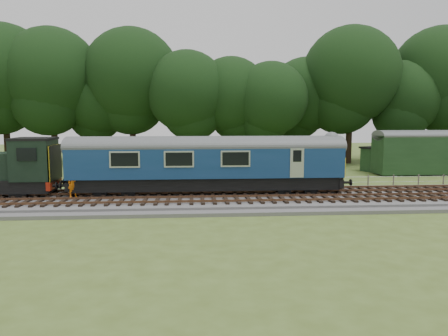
{
  "coord_description": "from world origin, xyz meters",
  "views": [
    {
      "loc": [
        -3.43,
        -27.63,
        5.47
      ],
      "look_at": [
        -1.3,
        1.4,
        2.0
      ],
      "focal_mm": 35.0,
      "sensor_mm": 36.0,
      "label": 1
    }
  ],
  "objects": [
    {
      "name": "track_north",
      "position": [
        0.0,
        1.4,
        0.42
      ],
      "size": [
        67.2,
        2.4,
        0.21
      ],
      "color": "black",
      "rests_on": "ballast"
    },
    {
      "name": "fence",
      "position": [
        0.0,
        4.5,
        0.0
      ],
      "size": [
        64.0,
        0.12,
        1.0
      ],
      "primitive_type": null,
      "color": "#6B6054",
      "rests_on": "ground"
    },
    {
      "name": "track_south",
      "position": [
        0.0,
        -1.6,
        0.42
      ],
      "size": [
        67.2,
        2.4,
        0.21
      ],
      "color": "black",
      "rests_on": "ballast"
    },
    {
      "name": "dmu_railcar",
      "position": [
        -2.46,
        1.4,
        2.61
      ],
      "size": [
        18.05,
        2.86,
        3.88
      ],
      "color": "black",
      "rests_on": "ground"
    },
    {
      "name": "ground",
      "position": [
        0.0,
        0.0,
        0.0
      ],
      "size": [
        120.0,
        120.0,
        0.0
      ],
      "primitive_type": "plane",
      "color": "#4A5F23",
      "rests_on": "ground"
    },
    {
      "name": "worker",
      "position": [
        -10.96,
        0.24,
        1.29
      ],
      "size": [
        0.81,
        0.77,
        1.87
      ],
      "primitive_type": "imported",
      "rotation": [
        0.0,
        0.0,
        0.66
      ],
      "color": "orange",
      "rests_on": "ballast"
    },
    {
      "name": "shed",
      "position": [
        15.15,
        14.01,
        1.24
      ],
      "size": [
        3.95,
        3.95,
        2.45
      ],
      "rotation": [
        0.0,
        0.0,
        0.41
      ],
      "color": "black",
      "rests_on": "ground"
    },
    {
      "name": "ballast",
      "position": [
        0.0,
        0.0,
        0.17
      ],
      "size": [
        70.0,
        7.0,
        0.35
      ],
      "primitive_type": "cube",
      "color": "#4C4C4F",
      "rests_on": "ground"
    },
    {
      "name": "tree_line",
      "position": [
        0.0,
        22.0,
        0.0
      ],
      "size": [
        70.0,
        8.0,
        18.0
      ],
      "primitive_type": null,
      "color": "black",
      "rests_on": "ground"
    }
  ]
}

